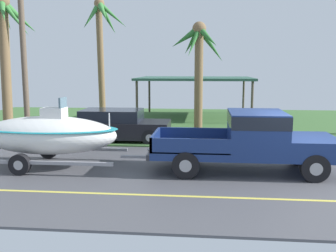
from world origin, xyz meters
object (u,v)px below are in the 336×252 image
at_px(carport_awning, 195,79).
at_px(palm_tree_near_left, 4,37).
at_px(pickup_truck_towing, 255,139).
at_px(palm_tree_mid, 199,53).
at_px(boat_on_trailer, 48,134).
at_px(palm_tree_far_left, 101,33).
at_px(parked_sedan_near, 116,126).
at_px(utility_pole, 23,51).

bearing_deg(carport_awning, palm_tree_near_left, -137.26).
height_order(carport_awning, palm_tree_near_left, palm_tree_near_left).
xyz_separation_m(pickup_truck_towing, palm_tree_mid, (-1.88, 7.64, 2.84)).
bearing_deg(boat_on_trailer, palm_tree_near_left, 128.78).
height_order(carport_awning, palm_tree_far_left, palm_tree_far_left).
bearing_deg(palm_tree_near_left, parked_sedan_near, -3.76).
distance_m(pickup_truck_towing, carport_awning, 12.76).
relative_size(pickup_truck_towing, carport_awning, 0.82).
bearing_deg(palm_tree_near_left, pickup_truck_towing, -24.79).
distance_m(boat_on_trailer, palm_tree_mid, 9.41).
relative_size(palm_tree_near_left, utility_pole, 0.86).
distance_m(pickup_truck_towing, palm_tree_near_left, 12.06).
bearing_deg(palm_tree_far_left, boat_on_trailer, -86.32).
relative_size(boat_on_trailer, utility_pole, 0.78).
bearing_deg(palm_tree_mid, carport_awning, 93.72).
height_order(pickup_truck_towing, boat_on_trailer, boat_on_trailer).
bearing_deg(pickup_truck_towing, utility_pole, 156.56).
bearing_deg(utility_pole, parked_sedan_near, 7.79).
height_order(boat_on_trailer, utility_pole, utility_pole).
bearing_deg(carport_awning, palm_tree_mid, -86.28).
bearing_deg(parked_sedan_near, utility_pole, -172.21).
bearing_deg(boat_on_trailer, palm_tree_mid, 58.36).
bearing_deg(boat_on_trailer, pickup_truck_towing, 0.00).
height_order(palm_tree_near_left, utility_pole, utility_pole).
bearing_deg(pickup_truck_towing, palm_tree_mid, 103.82).
relative_size(palm_tree_near_left, palm_tree_mid, 1.18).
height_order(pickup_truck_towing, carport_awning, carport_awning).
xyz_separation_m(boat_on_trailer, parked_sedan_near, (1.17, 4.50, -0.38)).
bearing_deg(pickup_truck_towing, boat_on_trailer, -180.00).
xyz_separation_m(boat_on_trailer, palm_tree_mid, (4.71, 7.64, 2.83)).
bearing_deg(utility_pole, boat_on_trailer, -56.80).
height_order(boat_on_trailer, palm_tree_near_left, palm_tree_near_left).
relative_size(carport_awning, palm_tree_mid, 1.30).
relative_size(parked_sedan_near, palm_tree_mid, 0.84).
xyz_separation_m(pickup_truck_towing, palm_tree_far_left, (-7.16, 8.86, 3.99)).
bearing_deg(palm_tree_far_left, palm_tree_mid, -13.01).
distance_m(palm_tree_mid, palm_tree_far_left, 5.54).
distance_m(parked_sedan_near, palm_tree_near_left, 6.38).
height_order(pickup_truck_towing, palm_tree_mid, palm_tree_mid).
relative_size(carport_awning, palm_tree_far_left, 1.03).
bearing_deg(palm_tree_far_left, parked_sedan_near, -68.22).
xyz_separation_m(boat_on_trailer, carport_awning, (4.39, 12.49, 1.41)).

